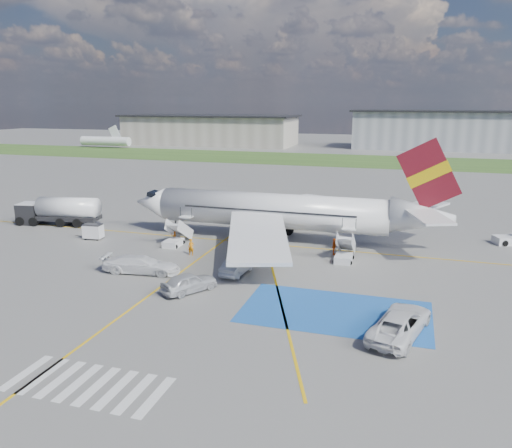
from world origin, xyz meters
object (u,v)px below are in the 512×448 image
object	(u,v)px
fuel_tanker	(59,213)
car_silver_b	(237,266)
van_white_a	(401,319)
gpu_cart	(93,232)
airliner	(284,211)
van_white_b	(141,262)
car_silver_a	(189,282)

from	to	relation	value
fuel_tanker	car_silver_b	bearing A→B (deg)	-30.84
car_silver_b	van_white_a	size ratio (longest dim) A/B	0.78
gpu_cart	car_silver_b	bearing A→B (deg)	-23.67
gpu_cart	van_white_a	distance (m)	37.27
airliner	fuel_tanker	xyz separation A→B (m)	(-29.30, -1.15, -1.89)
van_white_b	fuel_tanker	bearing A→B (deg)	48.11
gpu_cart	fuel_tanker	bearing A→B (deg)	144.52
airliner	car_silver_b	world-z (taller)	airliner
fuel_tanker	van_white_b	world-z (taller)	fuel_tanker
car_silver_a	gpu_cart	bearing A→B (deg)	-0.95
car_silver_a	car_silver_b	xyz separation A→B (m)	(2.35, 5.38, -0.07)
car_silver_b	car_silver_a	bearing A→B (deg)	71.97
gpu_cart	van_white_b	xyz separation A→B (m)	(11.14, -8.66, 0.28)
fuel_tanker	car_silver_b	distance (m)	30.02
gpu_cart	car_silver_b	xyz separation A→B (m)	(19.72, -6.32, -0.04)
fuel_tanker	van_white_a	bearing A→B (deg)	-33.69
gpu_cart	van_white_b	distance (m)	14.12
car_silver_a	car_silver_b	distance (m)	5.88
car_silver_b	van_white_b	distance (m)	8.89
airliner	car_silver_a	world-z (taller)	airliner
airliner	van_white_b	distance (m)	17.71
fuel_tanker	car_silver_b	xyz separation A→B (m)	(27.93, -10.98, -0.75)
airliner	car_silver_a	size ratio (longest dim) A/B	7.66
fuel_tanker	van_white_b	xyz separation A→B (m)	(19.36, -13.33, -0.44)
fuel_tanker	van_white_a	size ratio (longest dim) A/B	1.83
van_white_b	car_silver_a	bearing A→B (deg)	-123.38
gpu_cart	car_silver_a	world-z (taller)	gpu_cart
van_white_b	gpu_cart	bearing A→B (deg)	44.79
fuel_tanker	gpu_cart	size ratio (longest dim) A/B	4.83
fuel_tanker	van_white_a	xyz separation A→B (m)	(42.53, -19.21, -0.39)
fuel_tanker	car_silver_a	bearing A→B (deg)	-41.99
fuel_tanker	gpu_cart	world-z (taller)	fuel_tanker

